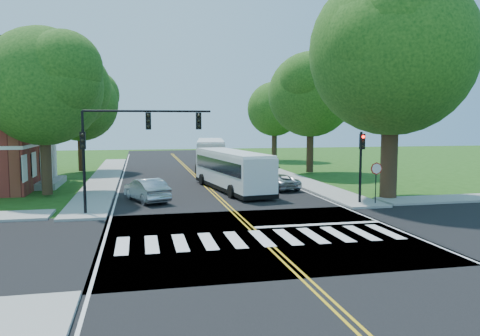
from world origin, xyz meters
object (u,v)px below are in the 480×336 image
object	(u,v)px
signal_ne	(361,157)
hatchback	(147,190)
bus_lead	(232,170)
signal_nw	(127,136)
bus_follow	(211,154)
suv	(277,182)
dark_sedan	(260,172)

from	to	relation	value
signal_ne	hatchback	size ratio (longest dim) A/B	0.97
hatchback	bus_lead	bearing A→B (deg)	-169.83
signal_nw	bus_follow	distance (m)	24.54
signal_ne	bus_follow	xyz separation A→B (m)	(-5.94, 23.00, -1.23)
signal_ne	bus_lead	world-z (taller)	signal_ne
signal_ne	bus_lead	xyz separation A→B (m)	(-6.65, 7.74, -1.39)
hatchback	suv	world-z (taller)	hatchback
signal_ne	suv	world-z (taller)	signal_ne
signal_nw	dark_sedan	distance (m)	18.50
bus_lead	hatchback	xyz separation A→B (m)	(-6.36, -3.69, -0.81)
bus_lead	suv	bearing A→B (deg)	166.70
signal_nw	hatchback	xyz separation A→B (m)	(1.04, 4.06, -3.62)
bus_lead	dark_sedan	world-z (taller)	bus_lead
bus_lead	bus_follow	distance (m)	15.27
signal_nw	suv	xyz separation A→B (m)	(10.87, 7.45, -3.77)
suv	dark_sedan	size ratio (longest dim) A/B	0.94
hatchback	suv	size ratio (longest dim) A/B	1.06
signal_ne	bus_lead	size ratio (longest dim) A/B	0.38
bus_lead	suv	xyz separation A→B (m)	(3.46, -0.30, -0.96)
bus_follow	suv	size ratio (longest dim) A/B	2.99
signal_ne	dark_sedan	xyz separation A→B (m)	(-2.79, 14.19, -2.29)
signal_nw	signal_ne	world-z (taller)	signal_nw
signal_nw	bus_follow	size ratio (longest dim) A/B	0.56
bus_lead	suv	size ratio (longest dim) A/B	2.72
signal_nw	dark_sedan	world-z (taller)	signal_nw
signal_nw	bus_follow	bearing A→B (deg)	70.56
suv	bus_lead	bearing A→B (deg)	-19.99
suv	signal_ne	bearing A→B (deg)	98.14
bus_lead	hatchback	bearing A→B (deg)	21.79
signal_nw	signal_ne	size ratio (longest dim) A/B	1.62
signal_ne	bus_follow	bearing A→B (deg)	104.47
bus_follow	hatchback	xyz separation A→B (m)	(-7.08, -18.95, -0.97)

